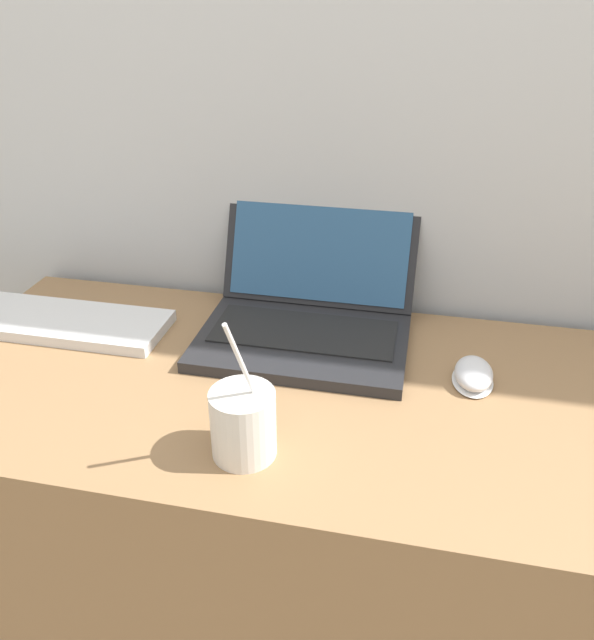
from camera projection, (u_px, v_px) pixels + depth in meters
name	position (u px, v px, depth m)	size (l,w,h in m)	color
wall_back	(385.00, 30.00, 0.98)	(7.00, 0.04, 2.50)	silver
desk	(337.00, 564.00, 1.13)	(1.35, 0.55, 0.77)	#936D47
laptop	(308.00, 311.00, 1.08)	(0.35, 0.32, 0.20)	#232326
drink_cup	(243.00, 422.00, 0.80)	(0.09, 0.09, 0.22)	silver
computer_mouse	(473.00, 375.00, 0.96)	(0.06, 0.10, 0.03)	white
external_keyboard	(56.00, 321.00, 1.12)	(0.40, 0.14, 0.02)	silver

